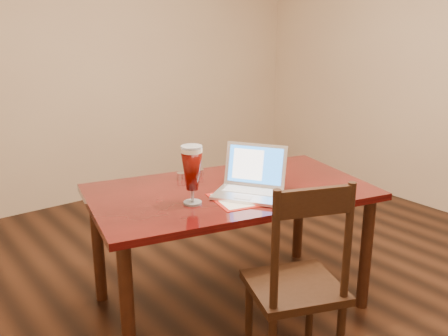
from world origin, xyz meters
TOP-DOWN VIEW (x-y plane):
  - ground at (0.00, 0.00)m, footprint 5.00×5.00m
  - room_shell at (0.00, 0.00)m, footprint 4.51×5.01m
  - dining_table at (-0.27, 0.19)m, footprint 1.77×1.25m
  - dining_chair at (-0.38, -0.49)m, footprint 0.56×0.54m

SIDE VIEW (x-z plane):
  - ground at x=0.00m, z-range 0.00..0.00m
  - dining_chair at x=-0.38m, z-range -0.03..0.99m
  - dining_table at x=-0.27m, z-range 0.14..1.21m
  - room_shell at x=0.00m, z-range 0.41..3.11m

